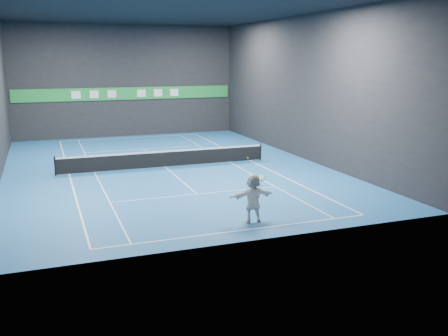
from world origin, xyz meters
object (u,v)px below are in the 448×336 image
object	(u,v)px
tennis_ball	(248,158)
tennis_racket	(262,179)
tennis_net	(165,158)
player	(253,198)

from	to	relation	value
tennis_ball	tennis_racket	size ratio (longest dim) A/B	0.11
tennis_racket	tennis_net	bearing A→B (deg)	96.49
player	tennis_ball	world-z (taller)	tennis_ball
tennis_net	tennis_racket	xyz separation A→B (m)	(1.26, -11.03, 1.15)
tennis_ball	tennis_racket	distance (m)	1.06
player	tennis_net	distance (m)	11.12
player	tennis_racket	world-z (taller)	player
player	tennis_racket	bearing A→B (deg)	-173.30
tennis_net	tennis_racket	distance (m)	11.16
tennis_net	tennis_ball	bearing A→B (deg)	-86.54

